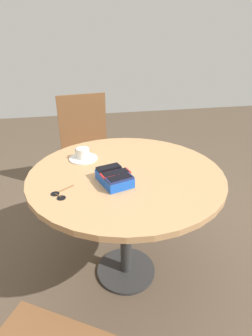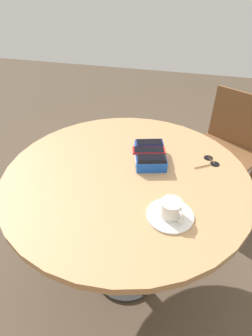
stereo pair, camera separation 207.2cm
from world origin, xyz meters
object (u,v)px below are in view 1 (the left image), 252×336
(phone_black, at_px, (109,168))
(sunglasses, at_px, (59,195))
(saucer, at_px, (83,158))
(chair_near_window, at_px, (88,148))
(phone_box, at_px, (114,178))
(phone_red, at_px, (115,173))
(coffee_cup, at_px, (83,153))
(round_table, at_px, (126,187))
(phone_navy, at_px, (120,178))

(phone_black, bearing_deg, sunglasses, 116.76)
(sunglasses, bearing_deg, saucer, -19.31)
(saucer, xyz_separation_m, chair_near_window, (0.78, -0.06, -0.25))
(phone_box, bearing_deg, phone_red, -107.79)
(coffee_cup, height_order, chair_near_window, chair_near_window)
(phone_red, relative_size, sunglasses, 1.26)
(phone_black, height_order, chair_near_window, chair_near_window)
(round_table, height_order, saucer, saucer)
(phone_box, height_order, sunglasses, phone_box)
(phone_box, relative_size, phone_black, 1.62)
(coffee_cup, bearing_deg, phone_red, -155.76)
(phone_red, bearing_deg, chair_near_window, 3.99)
(phone_red, relative_size, phone_black, 1.16)
(phone_navy, height_order, sunglasses, phone_navy)
(phone_black, relative_size, chair_near_window, 0.14)
(saucer, bearing_deg, phone_black, -155.15)
(round_table, distance_m, phone_black, 0.19)
(saucer, bearing_deg, phone_red, -155.90)
(phone_navy, bearing_deg, round_table, -20.89)
(saucer, distance_m, chair_near_window, 0.82)
(round_table, distance_m, chair_near_window, 1.01)
(phone_box, relative_size, sunglasses, 1.75)
(chair_near_window, bearing_deg, sunglasses, 170.43)
(phone_red, relative_size, saucer, 0.93)
(phone_box, distance_m, phone_navy, 0.07)
(round_table, xyz_separation_m, phone_red, (-0.11, 0.07, 0.15))
(phone_navy, xyz_separation_m, phone_black, (0.12, 0.03, -0.00))
(phone_box, xyz_separation_m, coffee_cup, (0.31, 0.14, 0.01))
(phone_navy, height_order, coffee_cup, coffee_cup)
(round_table, relative_size, phone_red, 6.77)
(round_table, height_order, phone_navy, phone_navy)
(phone_box, bearing_deg, sunglasses, 103.52)
(saucer, bearing_deg, sunglasses, 160.69)
(round_table, relative_size, phone_navy, 7.60)
(chair_near_window, bearing_deg, phone_red, -176.01)
(sunglasses, bearing_deg, round_table, -63.66)
(saucer, xyz_separation_m, sunglasses, (-0.37, 0.13, -0.00))
(chair_near_window, bearing_deg, coffee_cup, 175.20)
(phone_navy, bearing_deg, saucer, 21.94)
(saucer, relative_size, coffee_cup, 1.90)
(saucer, distance_m, sunglasses, 0.40)
(sunglasses, xyz_separation_m, chair_near_window, (1.16, -0.20, -0.25))
(saucer, height_order, coffee_cup, coffee_cup)
(coffee_cup, relative_size, chair_near_window, 0.09)
(round_table, bearing_deg, coffee_cup, 46.45)
(phone_box, relative_size, phone_red, 1.39)
(phone_red, bearing_deg, phone_navy, -170.43)
(round_table, relative_size, phone_box, 4.87)
(phone_black, relative_size, sunglasses, 1.08)
(phone_navy, relative_size, saucer, 0.83)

